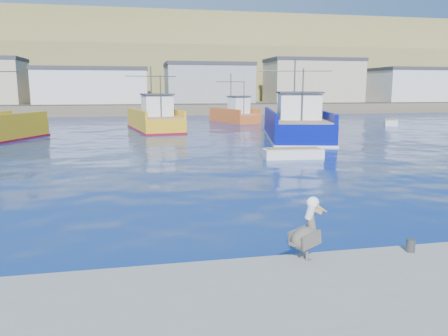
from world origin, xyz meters
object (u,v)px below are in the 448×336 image
object	(u,v)px
trawler_blue	(296,125)
skiff_mid	(293,154)
boat_orange	(235,114)
skiff_far	(391,123)
pelican	(307,233)
trawler_yellow_b	(155,120)

from	to	relation	value
trawler_blue	skiff_mid	world-z (taller)	trawler_blue
trawler_blue	skiff_mid	distance (m)	10.95
boat_orange	skiff_far	size ratio (longest dim) A/B	2.13
boat_orange	skiff_far	world-z (taller)	boat_orange
boat_orange	skiff_mid	size ratio (longest dim) A/B	2.33
boat_orange	skiff_mid	bearing A→B (deg)	-95.99
trawler_blue	skiff_far	xyz separation A→B (m)	(15.91, 11.03, -0.87)
pelican	trawler_yellow_b	bearing A→B (deg)	92.58
trawler_blue	boat_orange	size ratio (longest dim) A/B	1.64
skiff_mid	boat_orange	bearing A→B (deg)	84.01
skiff_far	skiff_mid	bearing A→B (deg)	-133.18
trawler_blue	skiff_mid	bearing A→B (deg)	-111.35
trawler_blue	pelican	xyz separation A→B (m)	(-9.70, -26.46, -0.05)
trawler_blue	skiff_far	bearing A→B (deg)	34.72
trawler_blue	pelican	bearing A→B (deg)	-110.14
skiff_mid	pelican	size ratio (longest dim) A/B	2.63
boat_orange	skiff_mid	world-z (taller)	boat_orange
trawler_blue	pelican	distance (m)	28.18
boat_orange	skiff_far	distance (m)	18.62
skiff_mid	pelican	distance (m)	17.29
skiff_far	trawler_blue	bearing A→B (deg)	-145.28
trawler_yellow_b	skiff_far	bearing A→B (deg)	2.08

